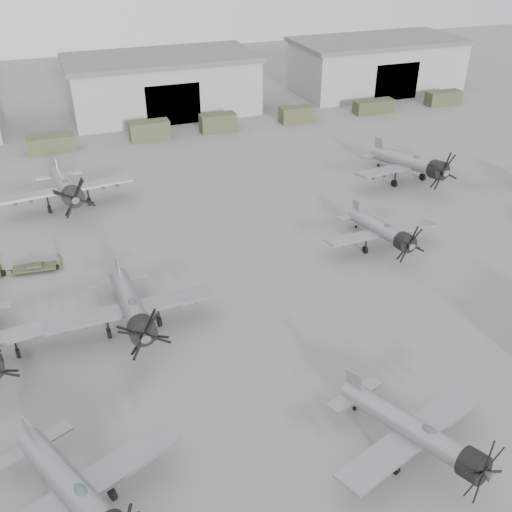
% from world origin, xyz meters
% --- Properties ---
extents(ground, '(220.00, 220.00, 0.00)m').
position_xyz_m(ground, '(0.00, 0.00, 0.00)').
color(ground, slate).
rests_on(ground, ground).
extents(hangar_center, '(29.00, 14.80, 8.70)m').
position_xyz_m(hangar_center, '(0.00, 61.96, 4.37)').
color(hangar_center, gray).
rests_on(hangar_center, ground).
extents(hangar_right, '(29.00, 14.80, 8.70)m').
position_xyz_m(hangar_right, '(38.00, 61.96, 4.37)').
color(hangar_right, gray).
rests_on(hangar_right, ground).
extents(support_truck_2, '(6.11, 2.20, 2.06)m').
position_xyz_m(support_truck_2, '(-17.85, 50.00, 1.03)').
color(support_truck_2, '#444A30').
rests_on(support_truck_2, ground).
extents(support_truck_3, '(5.53, 2.20, 2.61)m').
position_xyz_m(support_truck_3, '(-4.73, 50.00, 1.31)').
color(support_truck_3, '#41462E').
rests_on(support_truck_3, ground).
extents(support_truck_4, '(5.17, 2.20, 2.55)m').
position_xyz_m(support_truck_4, '(5.21, 50.00, 1.27)').
color(support_truck_4, '#3F452D').
rests_on(support_truck_4, ground).
extents(support_truck_5, '(5.20, 2.20, 2.33)m').
position_xyz_m(support_truck_5, '(17.62, 50.00, 1.16)').
color(support_truck_5, '#43462D').
rests_on(support_truck_5, ground).
extents(support_truck_6, '(6.49, 2.20, 2.02)m').
position_xyz_m(support_truck_6, '(30.87, 50.00, 1.01)').
color(support_truck_6, '#3A402A').
rests_on(support_truck_6, ground).
extents(support_truck_7, '(5.92, 2.20, 2.19)m').
position_xyz_m(support_truck_7, '(43.96, 50.00, 1.09)').
color(support_truck_7, '#3E432C').
rests_on(support_truck_7, ground).
extents(aircraft_near_0, '(11.79, 10.67, 4.81)m').
position_xyz_m(aircraft_near_0, '(-19.64, -6.69, 2.19)').
color(aircraft_near_0, gray).
rests_on(aircraft_near_0, ground).
extents(aircraft_near_1, '(11.23, 10.11, 4.50)m').
position_xyz_m(aircraft_near_1, '(-1.14, -9.32, 2.05)').
color(aircraft_near_1, gray).
rests_on(aircraft_near_1, ground).
extents(aircraft_mid_1, '(12.64, 11.38, 5.07)m').
position_xyz_m(aircraft_mid_1, '(-14.32, 8.02, 2.31)').
color(aircraft_mid_1, gray).
rests_on(aircraft_mid_1, ground).
extents(aircraft_mid_2, '(11.13, 10.01, 4.47)m').
position_xyz_m(aircraft_mid_2, '(9.59, 12.19, 2.03)').
color(aircraft_mid_2, gray).
rests_on(aircraft_mid_2, ground).
extents(aircraft_far_0, '(13.91, 12.52, 5.53)m').
position_xyz_m(aircraft_far_0, '(-17.12, 31.33, 2.52)').
color(aircraft_far_0, gray).
rests_on(aircraft_far_0, ground).
extents(aircraft_far_1, '(13.98, 12.58, 5.56)m').
position_xyz_m(aircraft_far_1, '(20.69, 24.40, 2.53)').
color(aircraft_far_1, gray).
rests_on(aircraft_far_1, ground).
extents(tug_trailer, '(6.43, 1.90, 1.28)m').
position_xyz_m(tug_trailer, '(-23.35, 19.87, 0.48)').
color(tug_trailer, '#363B26').
rests_on(tug_trailer, ground).
extents(ground_crew, '(0.65, 0.76, 1.76)m').
position_xyz_m(ground_crew, '(-18.88, 19.14, 0.88)').
color(ground_crew, '#4A4A30').
rests_on(ground_crew, ground).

